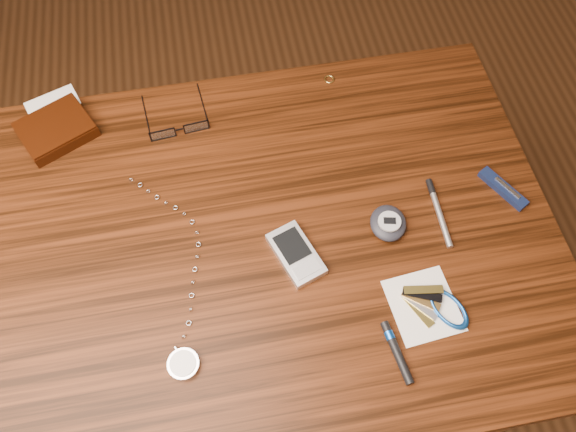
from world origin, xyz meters
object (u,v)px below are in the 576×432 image
wallet_and_card (56,129)px  notepad_keys (436,306)px  pocket_watch (183,354)px  eyeglasses (179,128)px  pedometer (388,223)px  pda_phone (296,254)px  silver_pen (437,207)px  pocket_knife (503,189)px  desk (253,264)px

wallet_and_card → notepad_keys: (0.57, -0.44, -0.01)m
pocket_watch → eyeglasses: bearing=85.6°
wallet_and_card → eyeglasses: bearing=-9.7°
pocket_watch → pedometer: bearing=23.6°
wallet_and_card → pda_phone: bearing=-40.2°
pocket_watch → silver_pen: (0.44, 0.17, -0.00)m
wallet_and_card → pocket_knife: 0.79m
pocket_watch → notepad_keys: bearing=0.7°
wallet_and_card → eyeglasses: wallet_and_card is taller
silver_pen → pocket_watch: bearing=-158.9°
desk → pedometer: 0.25m
pedometer → pocket_knife: (0.21, 0.03, -0.01)m
silver_pen → eyeglasses: bearing=149.7°
pedometer → silver_pen: pedometer is taller
desk → pedometer: pedometer is taller
pda_phone → notepad_keys: size_ratio=0.90×
desk → eyeglasses: 0.28m
desk → wallet_and_card: bearing=138.6°
pocket_watch → silver_pen: size_ratio=2.78×
pda_phone → silver_pen: size_ratio=0.90×
pocket_watch → pocket_knife: 0.59m
desk → eyeglasses: size_ratio=8.28×
desk → pedometer: (0.22, -0.02, 0.11)m
desk → pocket_watch: (-0.12, -0.17, 0.11)m
pocket_knife → silver_pen: 0.12m
notepad_keys → wallet_and_card: bearing=142.2°
pda_phone → pocket_knife: pda_phone is taller
eyeglasses → pedometer: size_ratio=1.55×
eyeglasses → notepad_keys: eyeglasses is taller
pda_phone → pocket_knife: size_ratio=1.25×
pedometer → pocket_knife: bearing=8.6°
pocket_watch → pda_phone: pda_phone is taller
eyeglasses → silver_pen: (0.41, -0.24, -0.01)m
wallet_and_card → pocket_watch: wallet_and_card is taller
desk → pocket_watch: size_ratio=2.81×
desk → pedometer: bearing=-5.0°
wallet_and_card → eyeglasses: size_ratio=1.54×
pedometer → silver_pen: bearing=10.8°
pda_phone → silver_pen: 0.25m
eyeglasses → notepad_keys: bearing=-48.9°
wallet_and_card → notepad_keys: wallet_and_card is taller
pda_phone → notepad_keys: 0.23m
pda_phone → pedometer: pedometer is taller
desk → notepad_keys: notepad_keys is taller
pedometer → eyeglasses: bearing=141.1°
desk → pda_phone: bearing=-33.6°
pocket_knife → pocket_watch: bearing=-161.8°
desk → eyeglasses: bearing=111.4°
notepad_keys → pocket_knife: pocket_knife is taller
pocket_knife → silver_pen: (-0.12, -0.01, -0.00)m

